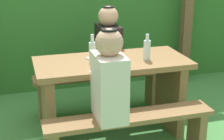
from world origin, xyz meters
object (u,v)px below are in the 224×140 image
at_px(bench_far, 99,85).
at_px(bottle_right, 147,49).
at_px(bench_near, 130,130).
at_px(cell_phone, 92,59).
at_px(drinking_glass, 109,56).
at_px(bottle_left, 93,51).
at_px(person_white_shirt, 109,79).
at_px(person_black_coat, 108,43).
at_px(picnic_table, 112,85).

bearing_deg(bench_far, bottle_right, -62.82).
height_order(bench_near, cell_phone, cell_phone).
height_order(bench_far, drinking_glass, drinking_glass).
xyz_separation_m(drinking_glass, bottle_left, (-0.16, -0.02, 0.06)).
relative_size(person_white_shirt, person_black_coat, 1.00).
bearing_deg(bench_far, bench_near, -90.00).
distance_m(drinking_glass, bottle_left, 0.17).
bearing_deg(bench_far, person_white_shirt, -99.37).
height_order(drinking_glass, bottle_left, bottle_left).
distance_m(bench_far, bottle_left, 0.79).
height_order(person_white_shirt, cell_phone, person_white_shirt).
bearing_deg(bottle_left, person_black_coat, 61.22).
bearing_deg(bench_near, drinking_glass, 93.06).
bearing_deg(bottle_left, picnic_table, 6.13).
bearing_deg(cell_phone, bench_near, -92.67).
distance_m(bottle_left, bottle_right, 0.50).
bearing_deg(picnic_table, bottle_right, -14.22).
xyz_separation_m(bench_far, bottle_right, (0.31, -0.60, 0.54)).
bearing_deg(cell_phone, person_black_coat, 39.42).
distance_m(bench_near, bottle_left, 0.76).
relative_size(person_white_shirt, cell_phone, 5.14).
distance_m(person_white_shirt, drinking_glass, 0.53).
height_order(drinking_glass, bottle_right, bottle_right).
bearing_deg(drinking_glass, person_black_coat, 75.19).
bearing_deg(cell_phone, bottle_right, -35.48).
bearing_deg(bottle_right, person_black_coat, 108.35).
distance_m(person_black_coat, drinking_glass, 0.54).
relative_size(picnic_table, person_black_coat, 1.95).
xyz_separation_m(picnic_table, drinking_glass, (-0.03, -0.00, 0.29)).
distance_m(picnic_table, cell_phone, 0.31).
bearing_deg(bottle_right, cell_phone, 163.38).
xyz_separation_m(person_black_coat, bottle_right, (0.20, -0.60, 0.08)).
distance_m(bench_near, drinking_glass, 0.71).
distance_m(person_black_coat, cell_phone, 0.53).
distance_m(bench_near, cell_phone, 0.75).
relative_size(bench_near, drinking_glass, 16.15).
xyz_separation_m(person_black_coat, bottle_left, (-0.29, -0.54, 0.08)).
xyz_separation_m(picnic_table, bench_far, (0.00, 0.52, -0.19)).
relative_size(bench_near, bottle_right, 5.82).
bearing_deg(bottle_right, bench_far, 117.18).
distance_m(bottle_right, cell_phone, 0.51).
relative_size(bench_near, person_white_shirt, 1.95).
relative_size(picnic_table, drinking_glass, 16.15).
xyz_separation_m(person_black_coat, drinking_glass, (-0.14, -0.52, 0.02)).
relative_size(picnic_table, bottle_right, 5.82).
distance_m(bench_near, bottle_right, 0.76).
xyz_separation_m(picnic_table, bottle_right, (0.31, -0.08, 0.35)).
bearing_deg(bench_far, drinking_glass, -93.03).
bearing_deg(bench_near, bottle_right, 55.24).
bearing_deg(bench_near, person_white_shirt, 178.89).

